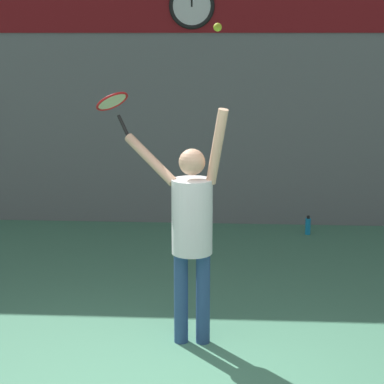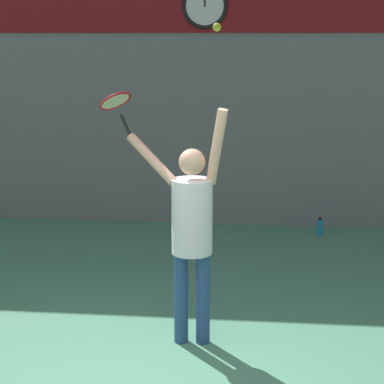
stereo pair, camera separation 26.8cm
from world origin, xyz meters
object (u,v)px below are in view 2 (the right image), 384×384
at_px(scoreboard_clock, 205,6).
at_px(water_bottle, 320,227).
at_px(tennis_player, 191,224).
at_px(tennis_ball, 217,27).
at_px(tennis_racket, 116,103).

distance_m(scoreboard_clock, water_bottle, 3.57).
relative_size(tennis_player, tennis_ball, 31.38).
bearing_deg(tennis_racket, tennis_player, -32.58).
height_order(tennis_ball, water_bottle, tennis_ball).
bearing_deg(tennis_player, water_bottle, 68.50).
xyz_separation_m(scoreboard_clock, tennis_racket, (-0.52, -3.69, -1.04)).
relative_size(scoreboard_clock, tennis_ball, 9.35).
xyz_separation_m(scoreboard_clock, water_bottle, (1.71, -0.49, -3.09)).
relative_size(scoreboard_clock, tennis_player, 0.30).
xyz_separation_m(tennis_player, tennis_ball, (0.23, -0.13, 1.73)).
distance_m(scoreboard_clock, tennis_player, 4.68).
distance_m(scoreboard_clock, tennis_racket, 3.87).
relative_size(tennis_player, tennis_racket, 5.10).
distance_m(tennis_player, water_bottle, 4.10).
xyz_separation_m(scoreboard_clock, tennis_ball, (0.48, -4.32, -0.34)).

